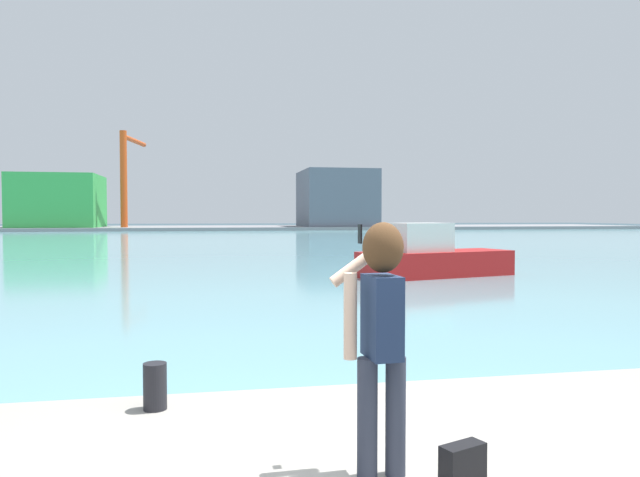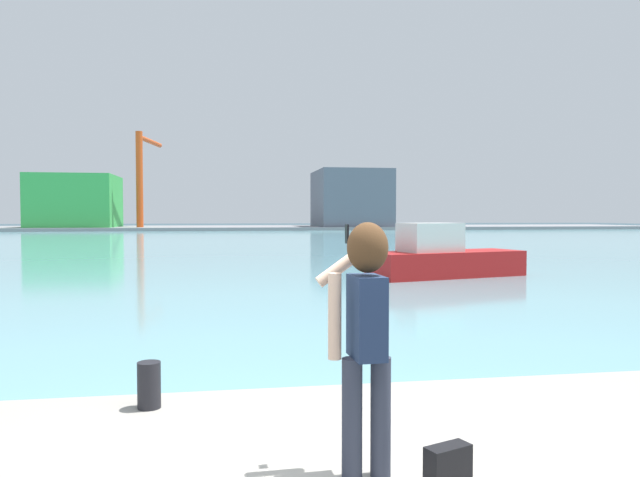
# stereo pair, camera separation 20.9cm
# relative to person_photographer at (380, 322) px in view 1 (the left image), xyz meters

# --- Properties ---
(ground_plane) EXTENTS (220.00, 220.00, 0.00)m
(ground_plane) POSITION_rel_person_photographer_xyz_m (-0.05, 50.19, -1.54)
(ground_plane) COLOR #334751
(harbor_water) EXTENTS (140.00, 100.00, 0.02)m
(harbor_water) POSITION_rel_person_photographer_xyz_m (-0.05, 52.19, -1.53)
(harbor_water) COLOR #6BA8B2
(harbor_water) RESTS_ON ground_plane
(far_shore_dock) EXTENTS (140.00, 20.00, 0.48)m
(far_shore_dock) POSITION_rel_person_photographer_xyz_m (-0.05, 92.19, -1.29)
(far_shore_dock) COLOR gray
(far_shore_dock) RESTS_ON ground_plane
(person_photographer) EXTENTS (0.53, 0.55, 1.74)m
(person_photographer) POSITION_rel_person_photographer_xyz_m (0.00, 0.00, 0.00)
(person_photographer) COLOR #2D3342
(person_photographer) RESTS_ON quay_promenade
(handbag) EXTENTS (0.35, 0.25, 0.24)m
(handbag) POSITION_rel_person_photographer_xyz_m (0.54, -0.15, -0.95)
(handbag) COLOR black
(handbag) RESTS_ON quay_promenade
(harbor_bollard) EXTENTS (0.21, 0.21, 0.43)m
(harbor_bollard) POSITION_rel_person_photographer_xyz_m (-1.63, 1.74, -0.85)
(harbor_bollard) COLOR black
(harbor_bollard) RESTS_ON quay_promenade
(boat_moored) EXTENTS (6.10, 3.30, 1.96)m
(boat_moored) POSITION_rel_person_photographer_xyz_m (6.95, 16.64, -0.83)
(boat_moored) COLOR #B21919
(boat_moored) RESTS_ON harbor_water
(warehouse_left) EXTENTS (11.80, 11.76, 7.74)m
(warehouse_left) POSITION_rel_person_photographer_xyz_m (-22.60, 89.83, 2.82)
(warehouse_left) COLOR green
(warehouse_left) RESTS_ON far_shore_dock
(warehouse_right) EXTENTS (11.11, 13.39, 8.89)m
(warehouse_right) POSITION_rel_person_photographer_xyz_m (19.45, 89.72, 3.40)
(warehouse_right) COLOR slate
(warehouse_right) RESTS_ON far_shore_dock
(port_crane) EXTENTS (2.74, 11.14, 14.05)m
(port_crane) POSITION_rel_person_photographer_xyz_m (-12.66, 88.13, 7.67)
(port_crane) COLOR #D84C19
(port_crane) RESTS_ON far_shore_dock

